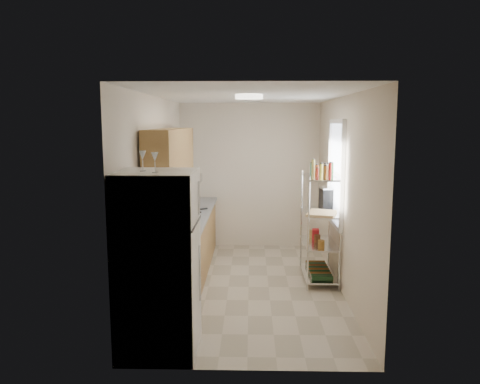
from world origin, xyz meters
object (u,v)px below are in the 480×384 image
at_px(refrigerator, 159,263).
at_px(rice_cooker, 180,210).
at_px(cutting_board, 322,213).
at_px(espresso_machine, 327,197).
at_px(frying_pan_large, 182,211).

xyz_separation_m(refrigerator, rice_cooker, (-0.11, 2.14, 0.11)).
bearing_deg(cutting_board, refrigerator, -134.35).
relative_size(rice_cooker, espresso_machine, 0.96).
height_order(refrigerator, cutting_board, refrigerator).
distance_m(refrigerator, espresso_machine, 3.19).
distance_m(refrigerator, rice_cooker, 2.15).
relative_size(refrigerator, rice_cooker, 6.29).
distance_m(refrigerator, cutting_board, 2.68).
height_order(frying_pan_large, cutting_board, cutting_board).
relative_size(rice_cooker, cutting_board, 0.61).
distance_m(refrigerator, frying_pan_large, 2.56).
relative_size(refrigerator, cutting_board, 3.83).
relative_size(frying_pan_large, espresso_machine, 0.97).
bearing_deg(refrigerator, cutting_board, 45.65).
bearing_deg(rice_cooker, frying_pan_large, 95.30).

